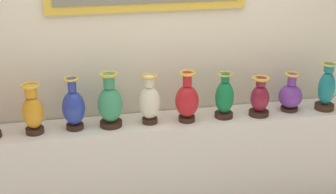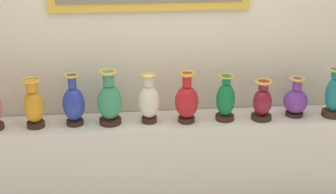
% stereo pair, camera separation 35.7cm
% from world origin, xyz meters
% --- Properties ---
extents(display_shelf, '(2.96, 0.34, 0.86)m').
position_xyz_m(display_shelf, '(0.00, 0.00, 0.43)').
color(display_shelf, silver).
rests_on(display_shelf, ground_plane).
extents(back_wall, '(4.43, 0.14, 2.77)m').
position_xyz_m(back_wall, '(-0.00, 0.23, 1.41)').
color(back_wall, beige).
rests_on(back_wall, ground_plane).
extents(vase_amber, '(0.14, 0.14, 0.36)m').
position_xyz_m(vase_amber, '(-0.96, -0.03, 1.03)').
color(vase_amber, '#382319').
rests_on(vase_amber, display_shelf).
extents(vase_cobalt, '(0.16, 0.16, 0.38)m').
position_xyz_m(vase_cobalt, '(-0.68, -0.02, 1.02)').
color(vase_cobalt, '#382319').
rests_on(vase_cobalt, display_shelf).
extents(vase_jade, '(0.18, 0.18, 0.40)m').
position_xyz_m(vase_jade, '(-0.43, -0.02, 1.03)').
color(vase_jade, '#382319').
rests_on(vase_jade, display_shelf).
extents(vase_ivory, '(0.15, 0.15, 0.37)m').
position_xyz_m(vase_ivory, '(-0.14, -0.02, 1.03)').
color(vase_ivory, '#382319').
rests_on(vase_ivory, display_shelf).
extents(vase_crimson, '(0.17, 0.17, 0.38)m').
position_xyz_m(vase_crimson, '(0.13, -0.05, 1.03)').
color(vase_crimson, '#382319').
rests_on(vase_crimson, display_shelf).
extents(vase_emerald, '(0.14, 0.14, 0.35)m').
position_xyz_m(vase_emerald, '(0.42, -0.04, 1.02)').
color(vase_emerald, '#382319').
rests_on(vase_emerald, display_shelf).
extents(vase_burgundy, '(0.15, 0.15, 0.31)m').
position_xyz_m(vase_burgundy, '(0.69, -0.05, 1.00)').
color(vase_burgundy, '#382319').
rests_on(vase_burgundy, display_shelf).
extents(vase_violet, '(0.18, 0.18, 0.30)m').
position_xyz_m(vase_violet, '(0.96, -0.01, 0.99)').
color(vase_violet, '#382319').
rests_on(vase_violet, display_shelf).
extents(vase_teal, '(0.15, 0.15, 0.38)m').
position_xyz_m(vase_teal, '(1.24, -0.05, 1.03)').
color(vase_teal, '#382319').
rests_on(vase_teal, display_shelf).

